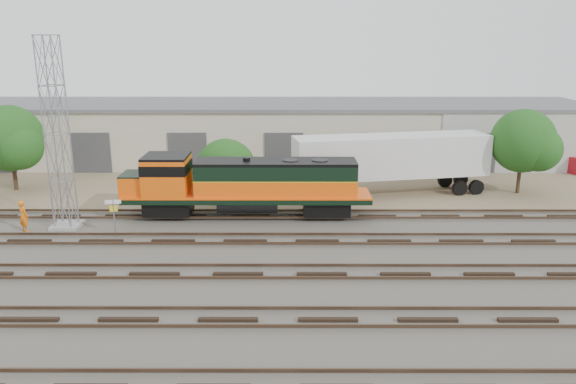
{
  "coord_description": "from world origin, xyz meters",
  "views": [
    {
      "loc": [
        2.44,
        -27.77,
        10.99
      ],
      "look_at": [
        2.37,
        4.0,
        2.2
      ],
      "focal_mm": 35.0,
      "sensor_mm": 36.0,
      "label": 1
    }
  ],
  "objects_px": {
    "signal_tower": "(57,138)",
    "semi_trailer": "(396,158)",
    "worker": "(24,216)",
    "locomotive": "(243,184)"
  },
  "relations": [
    {
      "from": "locomotive",
      "to": "worker",
      "type": "xyz_separation_m",
      "value": [
        -12.59,
        -2.7,
        -1.22
      ]
    },
    {
      "from": "locomotive",
      "to": "semi_trailer",
      "type": "distance_m",
      "value": 11.82
    },
    {
      "from": "worker",
      "to": "semi_trailer",
      "type": "bearing_deg",
      "value": -124.48
    },
    {
      "from": "worker",
      "to": "locomotive",
      "type": "bearing_deg",
      "value": -131.72
    },
    {
      "from": "locomotive",
      "to": "worker",
      "type": "distance_m",
      "value": 12.93
    },
    {
      "from": "worker",
      "to": "semi_trailer",
      "type": "relative_size",
      "value": 0.13
    },
    {
      "from": "locomotive",
      "to": "worker",
      "type": "bearing_deg",
      "value": -167.9
    },
    {
      "from": "signal_tower",
      "to": "semi_trailer",
      "type": "relative_size",
      "value": 0.78
    },
    {
      "from": "semi_trailer",
      "to": "worker",
      "type": "bearing_deg",
      "value": -171.47
    },
    {
      "from": "signal_tower",
      "to": "semi_trailer",
      "type": "height_order",
      "value": "signal_tower"
    }
  ]
}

